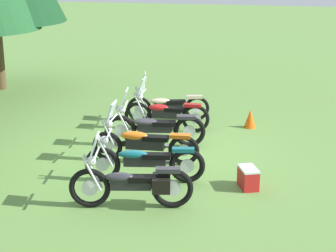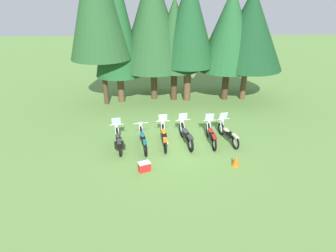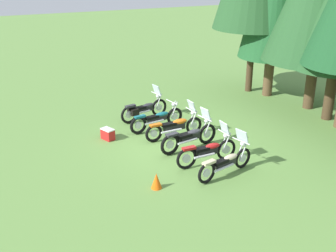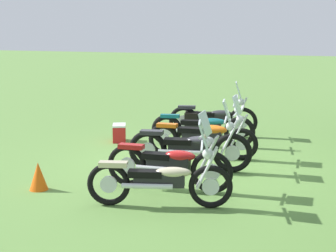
# 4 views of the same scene
# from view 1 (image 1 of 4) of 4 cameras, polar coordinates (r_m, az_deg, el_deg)

# --- Properties ---
(ground_plane) EXTENTS (80.00, 80.00, 0.00)m
(ground_plane) POSITION_cam_1_polar(r_m,az_deg,el_deg) (12.72, -1.51, -2.88)
(ground_plane) COLOR #608C42
(motorcycle_0) EXTENTS (0.83, 2.21, 1.38)m
(motorcycle_0) POSITION_cam_1_polar(r_m,az_deg,el_deg) (9.95, -3.67, -5.90)
(motorcycle_0) COLOR black
(motorcycle_0) RESTS_ON ground_plane
(motorcycle_1) EXTENTS (0.77, 2.39, 1.01)m
(motorcycle_1) POSITION_cam_1_polar(r_m,az_deg,el_deg) (11.05, -2.50, -3.66)
(motorcycle_1) COLOR black
(motorcycle_1) RESTS_ON ground_plane
(motorcycle_2) EXTENTS (0.73, 2.37, 1.35)m
(motorcycle_2) POSITION_cam_1_polar(r_m,az_deg,el_deg) (12.05, -2.55, -1.72)
(motorcycle_2) COLOR black
(motorcycle_2) RESTS_ON ground_plane
(motorcycle_3) EXTENTS (0.79, 2.38, 1.39)m
(motorcycle_3) POSITION_cam_1_polar(r_m,az_deg,el_deg) (13.07, -1.48, -0.11)
(motorcycle_3) COLOR black
(motorcycle_3) RESTS_ON ground_plane
(motorcycle_4) EXTENTS (0.63, 2.23, 1.37)m
(motorcycle_4) POSITION_cam_1_polar(r_m,az_deg,el_deg) (14.26, -0.28, 1.35)
(motorcycle_4) COLOR black
(motorcycle_4) RESTS_ON ground_plane
(motorcycle_5) EXTENTS (0.83, 2.21, 1.35)m
(motorcycle_5) POSITION_cam_1_polar(r_m,az_deg,el_deg) (15.13, -0.13, 2.20)
(motorcycle_5) COLOR black
(motorcycle_5) RESTS_ON ground_plane
(picnic_cooler) EXTENTS (0.58, 0.48, 0.42)m
(picnic_cooler) POSITION_cam_1_polar(r_m,az_deg,el_deg) (10.95, 8.24, -5.29)
(picnic_cooler) COLOR red
(picnic_cooler) RESTS_ON ground_plane
(traffic_cone) EXTENTS (0.32, 0.32, 0.48)m
(traffic_cone) POSITION_cam_1_polar(r_m,az_deg,el_deg) (14.73, 8.44, 0.75)
(traffic_cone) COLOR #EA590F
(traffic_cone) RESTS_ON ground_plane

